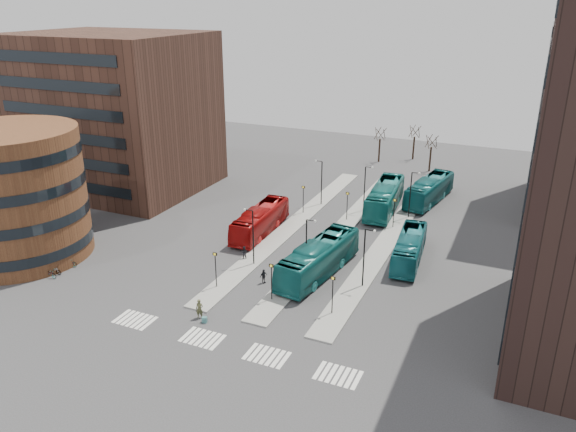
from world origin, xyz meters
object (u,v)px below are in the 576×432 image
at_px(teal_bus_b, 385,197).
at_px(traveller, 199,309).
at_px(teal_bus_d, 429,190).
at_px(commuter_a, 244,253).
at_px(teal_bus_a, 319,258).
at_px(suitcase, 205,320).
at_px(bicycle_near, 50,273).
at_px(bicycle_mid, 54,271).
at_px(red_bus, 260,220).
at_px(teal_bus_c, 409,248).
at_px(commuter_c, 311,278).
at_px(bicycle_far, 69,263).
at_px(commuter_b, 264,276).

relative_size(teal_bus_b, traveller, 7.22).
height_order(teal_bus_d, commuter_a, teal_bus_d).
distance_m(teal_bus_a, teal_bus_b, 20.74).
xyz_separation_m(suitcase, traveller, (-0.76, 0.46, 0.65)).
bearing_deg(bicycle_near, bicycle_mid, 1.58).
xyz_separation_m(red_bus, teal_bus_c, (18.03, -0.26, -0.12)).
bearing_deg(teal_bus_c, red_bus, 173.98).
distance_m(red_bus, commuter_c, 14.36).
bearing_deg(teal_bus_d, teal_bus_a, -93.67).
height_order(traveller, commuter_a, traveller).
xyz_separation_m(red_bus, teal_bus_d, (16.36, 19.31, 0.09)).
distance_m(teal_bus_c, teal_bus_d, 19.65).
relative_size(teal_bus_b, commuter_a, 8.70).
bearing_deg(commuter_c, bicycle_near, -42.76).
bearing_deg(teal_bus_c, suitcase, -129.93).
bearing_deg(teal_bus_c, commuter_a, -162.28).
distance_m(suitcase, red_bus, 20.34).
bearing_deg(bicycle_far, teal_bus_d, -58.27).
bearing_deg(bicycle_mid, red_bus, -54.69).
bearing_deg(teal_bus_c, commuter_b, -142.97).
height_order(bicycle_near, bicycle_mid, bicycle_near).
height_order(teal_bus_d, bicycle_near, teal_bus_d).
bearing_deg(teal_bus_a, commuter_c, -77.57).
bearing_deg(suitcase, teal_bus_a, 50.88).
xyz_separation_m(red_bus, commuter_a, (1.64, -7.19, -0.87)).
distance_m(suitcase, commuter_c, 11.71).
bearing_deg(bicycle_mid, traveller, -109.65).
height_order(teal_bus_c, commuter_b, teal_bus_c).
bearing_deg(commuter_c, commuter_a, -79.27).
relative_size(commuter_c, bicycle_far, 0.87).
height_order(suitcase, commuter_c, commuter_c).
height_order(teal_bus_a, commuter_c, teal_bus_a).
bearing_deg(commuter_c, teal_bus_d, -164.47).
distance_m(teal_bus_d, commuter_c, 29.67).
xyz_separation_m(teal_bus_d, traveller, (-12.64, -38.65, -0.80)).
relative_size(red_bus, traveller, 6.39).
relative_size(bicycle_mid, bicycle_far, 0.83).
height_order(teal_bus_a, traveller, teal_bus_a).
distance_m(teal_bus_b, teal_bus_d, 7.51).
relative_size(suitcase, teal_bus_c, 0.05).
bearing_deg(bicycle_near, teal_bus_d, -37.19).
bearing_deg(bicycle_mid, commuter_b, -87.18).
bearing_deg(teal_bus_d, commuter_c, -92.15).
bearing_deg(bicycle_far, teal_bus_b, -58.55).
distance_m(suitcase, teal_bus_c, 23.80).
bearing_deg(bicycle_near, commuter_c, -68.10).
bearing_deg(teal_bus_a, bicycle_near, -146.88).
bearing_deg(commuter_a, teal_bus_a, 160.80).
distance_m(commuter_a, commuter_c, 9.23).
distance_m(traveller, commuter_b, 8.46).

